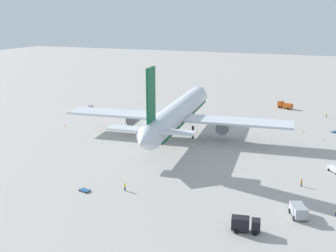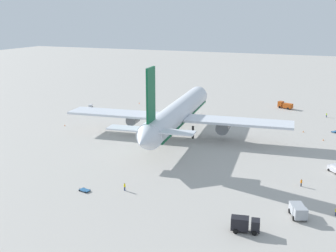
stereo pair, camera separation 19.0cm
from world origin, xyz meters
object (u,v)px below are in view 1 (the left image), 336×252
object	(u,v)px
service_truck_0	(299,210)
baggage_cart_2	(90,106)
service_van	(336,169)
ground_worker_3	(301,183)
traffic_cone_3	(303,131)
traffic_cone_4	(112,109)
baggage_cart_0	(335,132)
ground_worker_4	(125,187)
ground_worker_1	(336,212)
traffic_cone_2	(139,103)
traffic_cone_0	(323,140)
ground_worker_0	(326,115)
traffic_cone_1	(65,125)
airliner	(178,113)
service_truck_2	(245,224)
baggage_cart_1	(85,190)
service_truck_1	(285,105)

from	to	relation	value
service_truck_0	baggage_cart_2	distance (m)	113.47
service_van	ground_worker_3	size ratio (longest dim) A/B	2.68
traffic_cone_3	traffic_cone_4	world-z (taller)	same
service_van	baggage_cart_0	distance (m)	39.06
ground_worker_4	traffic_cone_4	world-z (taller)	ground_worker_4
ground_worker_1	service_van	bearing A→B (deg)	1.37
traffic_cone_2	baggage_cart_0	bearing A→B (deg)	-101.52
service_van	baggage_cart_2	distance (m)	104.94
traffic_cone_0	traffic_cone_3	xyz separation A→B (m)	(7.55, 6.58, 0.00)
service_truck_0	ground_worker_3	size ratio (longest dim) A/B	3.17
ground_worker_4	ground_worker_3	bearing A→B (deg)	-64.15
traffic_cone_4	ground_worker_0	bearing A→B (deg)	-76.55
ground_worker_4	traffic_cone_1	world-z (taller)	ground_worker_4
airliner	traffic_cone_4	bearing A→B (deg)	56.82
ground_worker_1	ground_worker_4	size ratio (longest dim) A/B	0.91
service_truck_0	service_truck_2	bearing A→B (deg)	139.40
service_truck_0	ground_worker_0	world-z (taller)	service_truck_0
ground_worker_1	baggage_cart_1	bearing A→B (deg)	99.76
service_truck_0	baggage_cart_1	xyz separation A→B (m)	(-5.46, 44.78, -1.09)
service_truck_1	traffic_cone_3	xyz separation A→B (m)	(-34.78, -10.45, -1.15)
traffic_cone_1	traffic_cone_4	size ratio (longest dim) A/B	1.00
traffic_cone_1	traffic_cone_3	world-z (taller)	same
baggage_cart_1	ground_worker_0	distance (m)	104.31
baggage_cart_0	baggage_cart_1	xyz separation A→B (m)	(-72.25, 49.98, -0.00)
service_truck_1	ground_worker_4	distance (m)	101.77
traffic_cone_2	service_van	bearing A→B (deg)	-124.25
service_truck_2	ground_worker_3	size ratio (longest dim) A/B	3.12
service_truck_2	traffic_cone_4	xyz separation A→B (m)	(78.11, 71.95, -1.25)
traffic_cone_1	service_van	bearing A→B (deg)	-97.47
service_van	baggage_cart_0	bearing A→B (deg)	1.48
service_truck_0	baggage_cart_2	xyz separation A→B (m)	(68.38, 90.54, -0.61)
service_truck_0	traffic_cone_1	distance (m)	91.45
ground_worker_1	traffic_cone_0	xyz separation A→B (m)	(51.97, 4.84, -0.54)
service_truck_2	baggage_cart_0	bearing A→B (deg)	-9.99
traffic_cone_2	traffic_cone_4	xyz separation A→B (m)	(-14.70, 5.04, 0.00)
service_truck_2	ground_worker_4	bearing A→B (deg)	74.53
service_truck_2	baggage_cart_1	world-z (taller)	service_truck_2
ground_worker_4	traffic_cone_3	bearing A→B (deg)	-26.43
traffic_cone_0	traffic_cone_2	xyz separation A→B (m)	(27.80, 77.12, 0.00)
ground_worker_1	ground_worker_3	world-z (taller)	ground_worker_3
baggage_cart_2	ground_worker_1	distance (m)	117.03
service_truck_1	service_van	size ratio (longest dim) A/B	1.39
service_van	ground_worker_3	bearing A→B (deg)	149.67
service_van	traffic_cone_2	world-z (taller)	service_van
traffic_cone_4	service_van	bearing A→B (deg)	-115.23
baggage_cart_0	ground_worker_3	xyz separation A→B (m)	(-51.15, 6.08, 0.61)
ground_worker_1	traffic_cone_1	bearing A→B (deg)	68.06
service_truck_0	ground_worker_3	distance (m)	15.67
ground_worker_3	traffic_cone_1	distance (m)	85.04
baggage_cart_0	ground_worker_3	size ratio (longest dim) A/B	1.76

